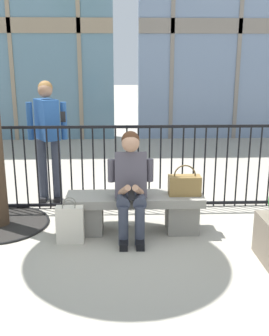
% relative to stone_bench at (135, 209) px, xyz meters
% --- Properties ---
extents(ground_plane, '(60.00, 60.00, 0.00)m').
position_rel_stone_bench_xyz_m(ground_plane, '(0.00, 0.00, -0.27)').
color(ground_plane, '#A8A091').
extents(stone_bench, '(1.60, 0.44, 0.45)m').
position_rel_stone_bench_xyz_m(stone_bench, '(0.00, 0.00, 0.00)').
color(stone_bench, gray).
rests_on(stone_bench, ground).
extents(seated_person_with_phone, '(0.52, 0.66, 1.21)m').
position_rel_stone_bench_xyz_m(seated_person_with_phone, '(-0.05, -0.13, 0.38)').
color(seated_person_with_phone, '#383D4C').
rests_on(seated_person_with_phone, ground).
extents(handbag_on_bench, '(0.37, 0.18, 0.36)m').
position_rel_stone_bench_xyz_m(handbag_on_bench, '(0.58, -0.01, 0.30)').
color(handbag_on_bench, olive).
rests_on(handbag_on_bench, stone_bench).
extents(shopping_bag, '(0.30, 0.13, 0.52)m').
position_rel_stone_bench_xyz_m(shopping_bag, '(-0.73, -0.29, -0.05)').
color(shopping_bag, beige).
rests_on(shopping_bag, ground).
extents(bystander_at_railing, '(0.55, 0.44, 1.71)m').
position_rel_stone_bench_xyz_m(bystander_at_railing, '(-1.18, 1.14, 0.73)').
color(bystander_at_railing, '#383D4C').
rests_on(bystander_at_railing, ground).
extents(plaza_railing, '(8.93, 0.04, 1.15)m').
position_rel_stone_bench_xyz_m(plaza_railing, '(-0.00, 0.78, 0.31)').
color(plaza_railing, black).
rests_on(plaza_railing, ground).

